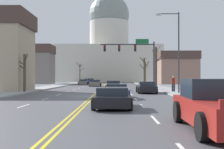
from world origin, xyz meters
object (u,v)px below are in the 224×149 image
at_px(signal_gantry, 135,52).
at_px(sedan_oncoming_03, 91,81).
at_px(sedan_near_00, 113,86).
at_px(pedestrian_00, 173,83).
at_px(sedan_near_02, 116,91).
at_px(pickup_truck_near_04, 219,107).
at_px(street_lamp_right, 176,45).
at_px(sedan_oncoming_01, 83,82).
at_px(sedan_oncoming_00, 95,83).
at_px(sedan_near_01, 146,88).
at_px(sedan_oncoming_02, 88,81).
at_px(sedan_near_03, 112,98).

xyz_separation_m(signal_gantry, sedan_oncoming_03, (-9.87, 41.85, -4.67)).
xyz_separation_m(sedan_near_00, pedestrian_00, (6.49, -6.02, 0.50)).
height_order(sedan_near_02, pickup_truck_near_04, pickup_truck_near_04).
bearing_deg(pedestrian_00, sedan_near_02, -129.42).
bearing_deg(street_lamp_right, sedan_oncoming_01, 110.58).
bearing_deg(sedan_oncoming_00, sedan_near_02, -82.67).
xyz_separation_m(street_lamp_right, sedan_near_01, (-2.66, 2.00, -4.29)).
height_order(sedan_near_02, sedan_oncoming_03, sedan_oncoming_03).
bearing_deg(sedan_near_00, pickup_truck_near_04, -82.53).
height_order(sedan_near_02, sedan_oncoming_00, sedan_oncoming_00).
bearing_deg(sedan_oncoming_02, sedan_oncoming_01, -89.23).
height_order(signal_gantry, sedan_oncoming_02, signal_gantry).
bearing_deg(sedan_oncoming_02, pedestrian_00, -73.06).
bearing_deg(sedan_oncoming_02, sedan_oncoming_03, 89.17).
bearing_deg(pedestrian_00, sedan_oncoming_03, 104.14).
distance_m(sedan_near_01, sedan_near_03, 14.60).
relative_size(signal_gantry, sedan_near_02, 1.79).
bearing_deg(sedan_near_01, sedan_oncoming_01, 107.56).
bearing_deg(signal_gantry, street_lamp_right, -76.96).
distance_m(sedan_near_02, sedan_oncoming_01, 39.96).
bearing_deg(sedan_near_01, pickup_truck_near_04, -89.89).
distance_m(sedan_oncoming_00, sedan_oncoming_03, 32.12).
bearing_deg(sedan_oncoming_00, sedan_near_03, -84.57).
distance_m(sedan_oncoming_00, pedestrian_00, 22.83).
bearing_deg(sedan_near_03, sedan_near_02, 87.95).
relative_size(sedan_near_03, sedan_oncoming_01, 0.95).
bearing_deg(sedan_oncoming_02, sedan_near_03, -83.27).
xyz_separation_m(street_lamp_right, sedan_oncoming_00, (-9.51, 23.17, -4.30)).
bearing_deg(signal_gantry, pedestrian_00, -72.52).
bearing_deg(street_lamp_right, pedestrian_00, 83.40).
bearing_deg(street_lamp_right, sedan_oncoming_02, 105.71).
distance_m(signal_gantry, sedan_near_01, 12.20).
distance_m(sedan_near_01, sedan_near_02, 7.69).
height_order(sedan_near_01, pickup_truck_near_04, pickup_truck_near_04).
bearing_deg(sedan_oncoming_00, pickup_truck_near_04, -80.64).
distance_m(signal_gantry, street_lamp_right, 13.62).
xyz_separation_m(sedan_near_02, pedestrian_00, (6.19, 7.53, 0.52)).
xyz_separation_m(sedan_near_01, sedan_near_02, (-3.23, -6.97, -0.02)).
xyz_separation_m(sedan_near_00, sedan_near_02, (0.30, -13.56, -0.03)).
relative_size(pickup_truck_near_04, pedestrian_00, 3.24).
bearing_deg(sedan_near_01, sedan_near_02, -114.87).
xyz_separation_m(sedan_near_03, sedan_oncoming_01, (-6.76, 46.55, 0.01)).
distance_m(sedan_near_02, sedan_oncoming_03, 60.49).
bearing_deg(pickup_truck_near_04, sedan_near_01, 90.11).
distance_m(sedan_near_00, pedestrian_00, 8.87).
height_order(pickup_truck_near_04, sedan_oncoming_02, pickup_truck_near_04).
xyz_separation_m(sedan_near_03, sedan_oncoming_03, (-6.79, 67.28, 0.03)).
height_order(sedan_near_01, sedan_near_02, sedan_near_01).
xyz_separation_m(sedan_oncoming_00, pedestrian_00, (9.81, -20.61, 0.51)).
relative_size(street_lamp_right, sedan_oncoming_02, 1.73).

